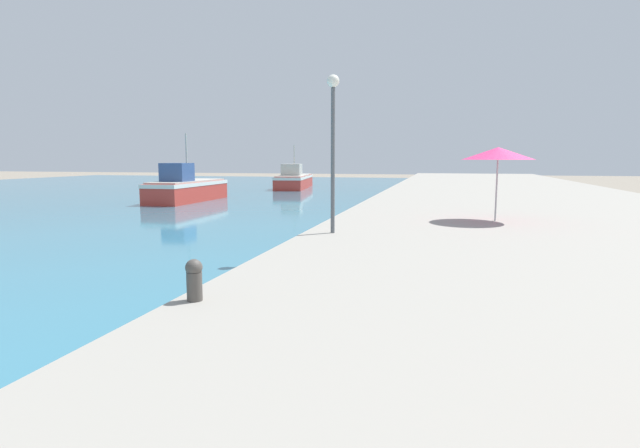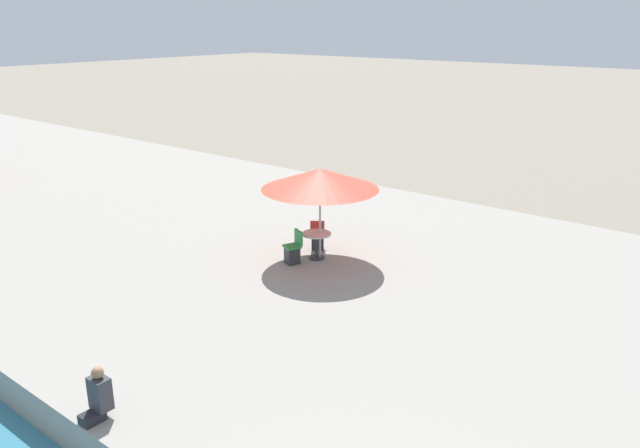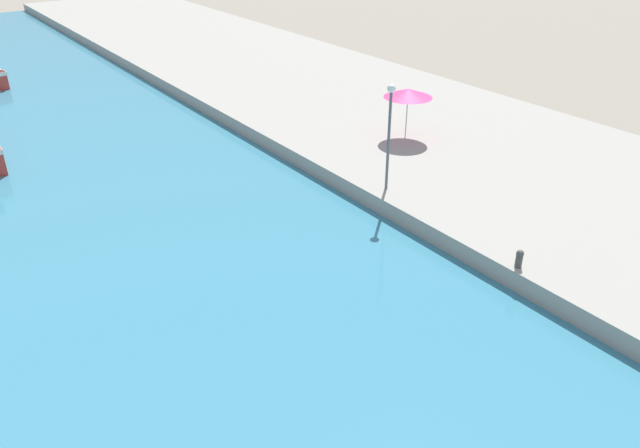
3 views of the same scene
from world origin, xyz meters
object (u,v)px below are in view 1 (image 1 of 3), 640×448
Objects in this scene: fishing_boat_near at (187,188)px; fishing_boat_mid at (294,180)px; mooring_bollard at (194,279)px; cafe_umbrella_white at (498,154)px; lamppost at (333,127)px.

fishing_boat_mid is (2.65, 16.39, -0.08)m from fishing_boat_near.
mooring_bollard is at bearing -61.42° from fishing_boat_near.
fishing_boat_mid is at bearing 119.50° from cafe_umbrella_white.
fishing_boat_near is at bearing -107.78° from fishing_boat_mid.
lamppost reaches higher than fishing_boat_mid.
mooring_bollard is (-5.46, -11.66, -2.01)m from cafe_umbrella_white.
mooring_bollard is at bearing -115.08° from cafe_umbrella_white.
lamppost reaches higher than mooring_bollard.
lamppost reaches higher than fishing_boat_near.
lamppost is at bearing -50.55° from fishing_boat_near.
fishing_boat_near is 16.60m from fishing_boat_mid.
fishing_boat_near is at bearing 130.13° from lamppost.
mooring_bollard is at bearing -93.94° from lamppost.
lamppost is (-4.94, -4.20, 0.74)m from cafe_umbrella_white.
cafe_umbrella_white is (18.91, -12.36, 2.18)m from fishing_boat_near.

